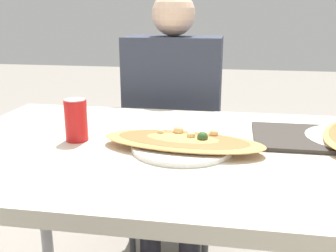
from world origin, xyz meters
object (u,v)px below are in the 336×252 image
(person_seated, at_px, (173,108))
(soda_can, at_px, (76,120))
(dining_table, at_px, (154,168))
(pizza_main, at_px, (183,143))
(chair_far_seated, at_px, (176,142))

(person_seated, distance_m, soda_can, 0.68)
(dining_table, height_order, pizza_main, pizza_main)
(pizza_main, bearing_deg, dining_table, 163.74)
(chair_far_seated, relative_size, soda_can, 7.31)
(pizza_main, bearing_deg, soda_can, 175.56)
(person_seated, height_order, pizza_main, person_seated)
(person_seated, relative_size, pizza_main, 2.55)
(soda_can, bearing_deg, dining_table, 0.26)
(dining_table, bearing_deg, soda_can, -179.74)
(soda_can, bearing_deg, pizza_main, -4.44)
(chair_far_seated, bearing_deg, dining_table, 93.31)
(person_seated, bearing_deg, pizza_main, 101.23)
(chair_far_seated, distance_m, pizza_main, 0.84)
(chair_far_seated, bearing_deg, soda_can, 76.10)
(dining_table, height_order, soda_can, soda_can)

